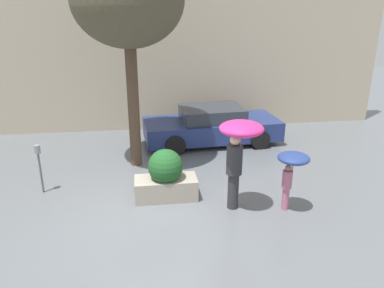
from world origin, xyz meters
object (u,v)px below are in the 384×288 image
(person_adult, at_px, (239,144))
(person_child, at_px, (292,165))
(street_tree, at_px, (128,1))
(parking_meter, at_px, (39,159))
(planter_box, at_px, (166,177))
(parked_car_near, at_px, (211,126))

(person_adult, xyz_separation_m, person_child, (1.15, -0.20, -0.48))
(person_adult, height_order, street_tree, street_tree)
(person_adult, relative_size, street_tree, 0.36)
(person_adult, bearing_deg, parking_meter, -142.15)
(person_adult, bearing_deg, street_tree, -177.00)
(parking_meter, bearing_deg, planter_box, -13.20)
(person_child, height_order, street_tree, street_tree)
(planter_box, distance_m, parking_meter, 3.09)
(person_adult, distance_m, person_child, 1.26)
(person_adult, height_order, parking_meter, person_adult)
(parked_car_near, bearing_deg, person_adult, 172.62)
(street_tree, distance_m, parking_meter, 4.48)
(planter_box, distance_m, street_tree, 4.53)
(planter_box, xyz_separation_m, parked_car_near, (1.80, 3.76, 0.03))
(person_child, relative_size, parking_meter, 1.12)
(person_child, xyz_separation_m, street_tree, (-3.38, 3.14, 3.36))
(parked_car_near, distance_m, street_tree, 4.88)
(planter_box, height_order, person_adult, person_adult)
(person_child, relative_size, street_tree, 0.24)
(person_adult, height_order, parked_car_near, person_adult)
(parked_car_near, bearing_deg, parking_meter, 118.64)
(planter_box, relative_size, street_tree, 0.26)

